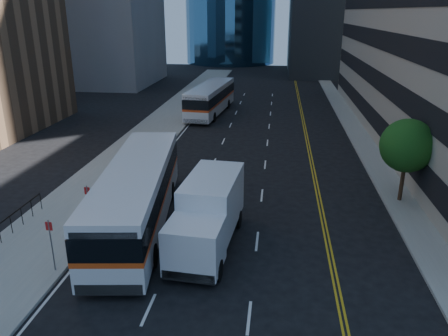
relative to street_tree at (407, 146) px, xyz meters
The scene contains 7 objects.
ground 12.58m from the street_tree, 138.37° to the right, with size 160.00×160.00×0.00m, color black.
sidewalk_west 26.11m from the street_tree, 138.92° to the left, with size 5.00×90.00×0.15m, color gray.
sidewalk_east 17.37m from the street_tree, 90.00° to the left, with size 2.00×90.00×0.15m, color gray.
street_tree is the anchor object (origin of this frame).
bus_front 15.95m from the street_tree, 161.27° to the right, with size 4.66×13.84×3.50m.
bus_rear 27.78m from the street_tree, 123.59° to the left, with size 4.01×12.97×3.29m.
box_truck 12.99m from the street_tree, 148.03° to the right, with size 3.00×7.27×3.40m.
Camera 1 is at (1.24, -17.91, 11.14)m, focal length 35.00 mm.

